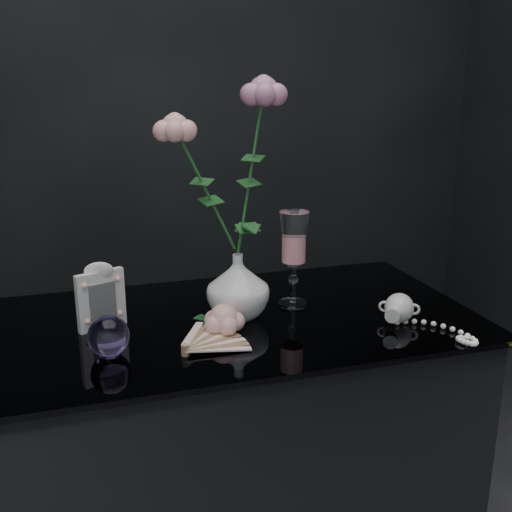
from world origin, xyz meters
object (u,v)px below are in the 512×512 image
object	(u,v)px
paperweight	(108,336)
wine_glass	(294,259)
loose_rose	(224,319)
picture_frame	(101,295)
pearl_jar	(399,307)
vase	(238,286)

from	to	relation	value
paperweight	wine_glass	bearing A→B (deg)	19.06
paperweight	loose_rose	distance (m)	0.24
wine_glass	picture_frame	distance (m)	0.44
wine_glass	loose_rose	world-z (taller)	wine_glass
picture_frame	pearl_jar	xyz separation A→B (m)	(0.62, -0.15, -0.04)
vase	picture_frame	distance (m)	0.29
vase	pearl_jar	xyz separation A→B (m)	(0.33, -0.12, -0.04)
vase	wine_glass	size ratio (longest dim) A/B	0.65
wine_glass	pearl_jar	world-z (taller)	wine_glass
vase	paperweight	distance (m)	0.31
paperweight	vase	bearing A→B (deg)	21.49
wine_glass	paperweight	size ratio (longest dim) A/B	2.80
vase	wine_glass	xyz separation A→B (m)	(0.14, 0.04, 0.04)
wine_glass	paperweight	world-z (taller)	wine_glass
wine_glass	loose_rose	distance (m)	0.24
picture_frame	wine_glass	bearing A→B (deg)	-20.63
picture_frame	paperweight	xyz separation A→B (m)	(0.00, -0.14, -0.03)
wine_glass	paperweight	xyz separation A→B (m)	(-0.43, -0.15, -0.07)
picture_frame	loose_rose	world-z (taller)	picture_frame
wine_glass	pearl_jar	xyz separation A→B (m)	(0.19, -0.16, -0.08)
vase	wine_glass	bearing A→B (deg)	13.95
vase	paperweight	world-z (taller)	vase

